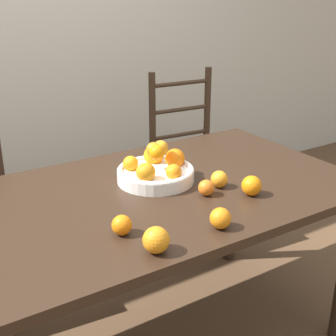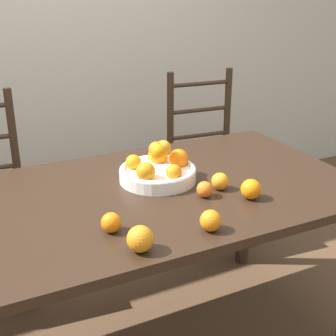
% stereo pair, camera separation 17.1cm
% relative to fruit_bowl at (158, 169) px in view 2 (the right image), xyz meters
% --- Properties ---
extents(wall_back, '(8.00, 0.06, 2.60)m').
position_rel_fruit_bowl_xyz_m(wall_back, '(-0.17, 1.40, 0.50)').
color(wall_back, beige).
rests_on(wall_back, ground_plane).
extents(dining_table, '(1.84, 0.93, 0.75)m').
position_rel_fruit_bowl_xyz_m(dining_table, '(-0.17, -0.08, -0.14)').
color(dining_table, black).
rests_on(dining_table, ground_plane).
extents(fruit_bowl, '(0.31, 0.31, 0.16)m').
position_rel_fruit_bowl_xyz_m(fruit_bowl, '(0.00, 0.00, 0.00)').
color(fruit_bowl, white).
rests_on(fruit_bowl, dining_table).
extents(orange_loose_0, '(0.06, 0.06, 0.06)m').
position_rel_fruit_bowl_xyz_m(orange_loose_0, '(0.09, -0.22, -0.02)').
color(orange_loose_0, orange).
rests_on(orange_loose_0, dining_table).
extents(orange_loose_1, '(0.08, 0.08, 0.08)m').
position_rel_fruit_bowl_xyz_m(orange_loose_1, '(-0.28, -0.46, -0.01)').
color(orange_loose_1, orange).
rests_on(orange_loose_1, dining_table).
extents(orange_loose_2, '(0.07, 0.07, 0.07)m').
position_rel_fruit_bowl_xyz_m(orange_loose_2, '(-0.03, -0.45, -0.01)').
color(orange_loose_2, orange).
rests_on(orange_loose_2, dining_table).
extents(orange_loose_3, '(0.08, 0.08, 0.08)m').
position_rel_fruit_bowl_xyz_m(orange_loose_3, '(0.23, -0.31, -0.01)').
color(orange_loose_3, orange).
rests_on(orange_loose_3, dining_table).
extents(orange_loose_4, '(0.07, 0.07, 0.07)m').
position_rel_fruit_bowl_xyz_m(orange_loose_4, '(-0.31, -0.31, -0.01)').
color(orange_loose_4, orange).
rests_on(orange_loose_4, dining_table).
extents(orange_loose_5, '(0.07, 0.07, 0.07)m').
position_rel_fruit_bowl_xyz_m(orange_loose_5, '(0.17, -0.19, -0.01)').
color(orange_loose_5, orange).
rests_on(orange_loose_5, dining_table).
extents(chair_right, '(0.45, 0.43, 1.02)m').
position_rel_fruit_bowl_xyz_m(chair_right, '(0.64, 0.66, -0.33)').
color(chair_right, '#382619').
rests_on(chair_right, ground_plane).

